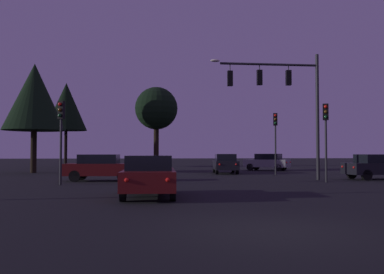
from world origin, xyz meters
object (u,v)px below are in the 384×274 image
at_px(car_crossing_left, 379,166).
at_px(tree_behind_sign, 34,97).
at_px(car_crossing_right, 101,167).
at_px(tree_center_horizon, 66,107).
at_px(traffic_light_corner_right, 61,125).
at_px(traffic_light_median, 326,127).
at_px(tree_left_far, 156,109).
at_px(traffic_light_corner_left, 275,131).
at_px(traffic_signal_mast_arm, 285,92).
at_px(car_far_lane, 225,163).
at_px(car_parked_lot, 267,162).
at_px(car_nearside_lane, 149,175).

height_order(car_crossing_left, tree_behind_sign, tree_behind_sign).
relative_size(car_crossing_right, tree_center_horizon, 0.45).
relative_size(traffic_light_corner_right, traffic_light_median, 0.98).
bearing_deg(traffic_light_median, car_crossing_right, 169.37).
distance_m(tree_left_far, tree_center_horizon, 14.12).
distance_m(traffic_light_corner_left, traffic_light_median, 7.70).
height_order(traffic_signal_mast_arm, car_crossing_left, traffic_signal_mast_arm).
distance_m(traffic_light_median, car_crossing_left, 5.24).
relative_size(car_far_lane, tree_left_far, 0.54).
bearing_deg(traffic_light_corner_left, tree_behind_sign, 164.90).
height_order(car_parked_lot, tree_behind_sign, tree_behind_sign).
height_order(traffic_signal_mast_arm, tree_behind_sign, tree_behind_sign).
bearing_deg(traffic_light_corner_left, traffic_light_corner_right, -148.87).
xyz_separation_m(traffic_light_corner_right, car_crossing_left, (18.30, 2.65, -2.20)).
height_order(traffic_light_corner_right, tree_left_far, tree_left_far).
distance_m(traffic_signal_mast_arm, traffic_light_corner_right, 12.91).
bearing_deg(tree_behind_sign, traffic_light_corner_right, -69.73).
height_order(traffic_light_median, car_crossing_left, traffic_light_median).
xyz_separation_m(car_far_lane, car_parked_lot, (4.73, 4.92, 0.00)).
distance_m(car_crossing_right, tree_left_far, 14.42).
bearing_deg(tree_center_horizon, car_parked_lot, -27.73).
bearing_deg(car_crossing_left, car_crossing_right, 179.33).
height_order(car_crossing_right, tree_behind_sign, tree_behind_sign).
xyz_separation_m(traffic_light_median, car_parked_lot, (0.94, 15.07, -2.26)).
bearing_deg(tree_center_horizon, tree_behind_sign, -89.89).
distance_m(traffic_light_median, car_nearside_lane, 11.93).
relative_size(car_nearside_lane, car_crossing_left, 1.01).
bearing_deg(car_parked_lot, traffic_signal_mast_arm, -101.14).
relative_size(traffic_light_corner_right, car_crossing_left, 0.98).
distance_m(traffic_light_corner_left, car_nearside_lane, 17.19).
bearing_deg(tree_center_horizon, traffic_light_median, -53.40).
relative_size(tree_left_far, tree_center_horizon, 0.80).
bearing_deg(tree_left_far, traffic_light_corner_left, -42.45).
bearing_deg(car_crossing_right, tree_left_far, 75.86).
distance_m(traffic_signal_mast_arm, car_far_lane, 9.49).
bearing_deg(tree_center_horizon, car_crossing_left, -45.26).
bearing_deg(car_crossing_left, car_parked_lot, 104.22).
distance_m(traffic_light_corner_right, tree_behind_sign, 14.38).
height_order(tree_behind_sign, tree_left_far, tree_behind_sign).
height_order(traffic_light_median, car_parked_lot, traffic_light_median).
bearing_deg(traffic_light_corner_left, car_crossing_left, -49.55).
bearing_deg(car_far_lane, traffic_signal_mast_arm, -75.03).
xyz_separation_m(traffic_light_corner_right, car_far_lane, (10.29, 10.66, -2.21)).
bearing_deg(car_crossing_left, tree_center_horizon, 134.74).
bearing_deg(car_crossing_left, traffic_light_corner_right, -171.77).
height_order(traffic_signal_mast_arm, tree_left_far, traffic_signal_mast_arm).
relative_size(traffic_light_corner_right, tree_center_horizon, 0.45).
height_order(traffic_light_corner_left, car_far_lane, traffic_light_corner_left).
height_order(car_far_lane, tree_left_far, tree_left_far).
bearing_deg(car_crossing_right, car_crossing_left, -0.67).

